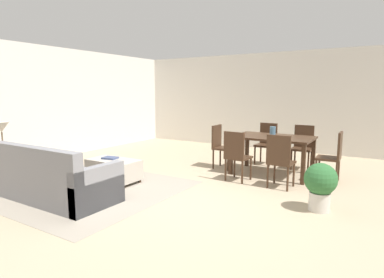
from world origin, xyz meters
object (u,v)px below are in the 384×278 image
Objects in this scene: table_lamp at (1,128)px; dining_chair_far_right at (303,144)px; dining_table at (273,141)px; dining_chair_near_right at (280,158)px; dining_chair_far_left at (267,141)px; ottoman_table at (114,169)px; dining_chair_head_west at (221,144)px; dining_chair_head_east at (333,154)px; book_on_ottoman at (110,158)px; potted_plant at (320,183)px; couch at (47,179)px; dining_chair_near_left at (236,153)px; vase_centerpiece at (273,132)px; side_table at (4,158)px.

dining_chair_far_right is (4.33, 3.90, -0.46)m from table_lamp.
dining_table is 0.97m from dining_chair_near_right.
ottoman_table is at bearing -122.42° from dining_chair_far_left.
dining_chair_near_right is at bearing -28.51° from dining_chair_head_west.
dining_chair_near_right is (2.67, 1.17, 0.28)m from ottoman_table.
dining_chair_near_right and dining_chair_head_east have the same top height.
book_on_ottoman is at bearing -134.13° from dining_chair_far_right.
dining_chair_far_right is at bearing 108.13° from potted_plant.
couch is 2.48× the size of dining_chair_far_left.
table_lamp is 5.85m from dining_chair_far_right.
book_on_ottoman is 0.39× the size of potted_plant.
table_lamp reaches higher than ottoman_table.
dining_chair_head_west is (-0.72, 0.81, 0.00)m from dining_chair_near_left.
table_lamp is at bearing -142.05° from vase_centerpiece.
dining_chair_head_east is (1.11, 0.02, -0.15)m from dining_table.
dining_chair_far_right is at bearing 41.96° from side_table.
table_lamp is (0.00, 0.00, 0.53)m from side_table.
dining_chair_near_left is 2.30m from book_on_ottoman.
ottoman_table is 1.04× the size of dining_chair_near_left.
ottoman_table is 1.69× the size of side_table.
book_on_ottoman is at bearing 33.78° from side_table.
dining_table is 2.26× the size of potted_plant.
ottoman_table is at bearing -119.78° from dining_chair_head_west.
table_lamp is 1.97m from book_on_ottoman.
potted_plant is (1.59, -2.47, -0.13)m from dining_chair_far_left.
dining_chair_head_west is (1.15, 2.00, 0.28)m from ottoman_table.
ottoman_table is 3.67× the size of book_on_ottoman.
ottoman_table is 3.10m from vase_centerpiece.
dining_table is at bearing 115.25° from dining_chair_near_right.
table_lamp reaches higher than potted_plant.
side_table is 4.19m from dining_chair_near_left.
dining_chair_near_right is at bearing -64.85° from dining_chair_far_left.
vase_centerpiece reaches higher than ottoman_table.
dining_chair_head_east is at bearing 31.61° from side_table.
dining_chair_far_right is (-0.01, 1.68, 0.00)m from dining_chair_near_right.
table_lamp reaches higher than dining_chair_far_left.
dining_chair_near_left is at bearing 154.72° from potted_plant.
dining_chair_far_right is 1.00× the size of dining_chair_head_east.
dining_chair_head_east is at bearing 31.49° from ottoman_table.
book_on_ottoman is (-1.24, -1.99, -0.09)m from dining_chair_head_west.
dining_chair_head_east is at bearing -47.91° from dining_chair_far_right.
dining_chair_far_left and dining_chair_far_right have the same top height.
side_table reaches higher than book_on_ottoman.
dining_table reaches higher than ottoman_table.
dining_table is 7.93× the size of vase_centerpiece.
vase_centerpiece is at bearing 115.64° from dining_chair_near_right.
book_on_ottoman is 3.57m from potted_plant.
dining_chair_near_left and dining_chair_near_right have the same top height.
book_on_ottoman is at bearing -123.92° from dining_chair_far_left.
potted_plant is at bearing -53.32° from dining_table.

